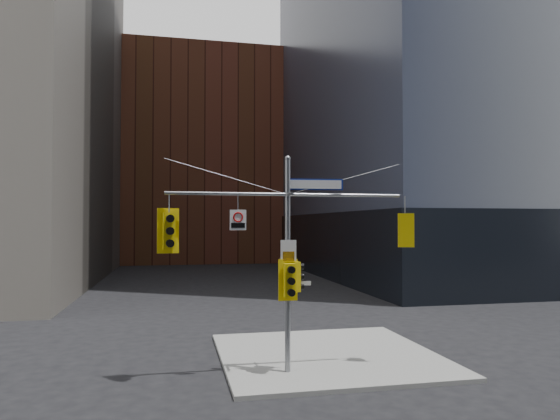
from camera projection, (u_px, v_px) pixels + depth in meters
name	position (u px, v px, depth m)	size (l,w,h in m)	color
ground	(303.00, 397.00, 14.46)	(160.00, 160.00, 0.00)	black
sidewalk_corner	(327.00, 355.00, 18.79)	(8.00, 8.00, 0.15)	gray
podium_ne	(486.00, 243.00, 51.66)	(36.40, 36.40, 6.00)	black
brick_midrise	(201.00, 161.00, 71.55)	(26.00, 20.00, 28.00)	brown
signal_assembly	(288.00, 242.00, 16.53)	(8.00, 0.80, 7.30)	gray
traffic_light_west_arm	(169.00, 231.00, 15.75)	(0.69, 0.60, 1.44)	yellow
traffic_light_east_arm	(405.00, 230.00, 17.42)	(0.55, 0.52, 1.18)	yellow
traffic_light_pole_side	(297.00, 277.00, 16.58)	(0.42, 0.36, 0.99)	yellow
traffic_light_pole_front	(289.00, 280.00, 16.23)	(0.65, 0.53, 1.37)	yellow
street_sign_blade	(315.00, 184.00, 16.78)	(1.95, 0.20, 0.38)	navy
regulatory_sign_arm	(238.00, 219.00, 16.18)	(0.53, 0.07, 0.67)	silver
regulatory_sign_pole	(288.00, 251.00, 16.41)	(0.52, 0.10, 0.68)	silver
street_blade_ew	(301.00, 283.00, 16.59)	(0.68, 0.07, 0.14)	silver
street_blade_ns	(285.00, 287.00, 16.93)	(0.03, 0.69, 0.14)	#145926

